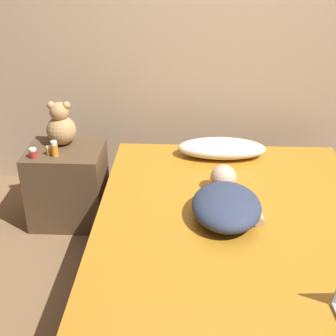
{
  "coord_description": "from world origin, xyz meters",
  "views": [
    {
      "loc": [
        -0.28,
        -2.22,
        1.94
      ],
      "look_at": [
        -0.39,
        0.25,
        0.64
      ],
      "focal_mm": 50.0,
      "sensor_mm": 36.0,
      "label": 1
    }
  ],
  "objects_px": {
    "person_lying": "(227,202)",
    "bottle_orange": "(54,149)",
    "bottle_red": "(33,153)",
    "teddy_bear": "(61,126)",
    "pillow": "(222,148)",
    "bottle_amber": "(49,151)"
  },
  "relations": [
    {
      "from": "person_lying",
      "to": "bottle_orange",
      "type": "height_order",
      "value": "bottle_orange"
    },
    {
      "from": "person_lying",
      "to": "bottle_red",
      "type": "bearing_deg",
      "value": 160.06
    },
    {
      "from": "bottle_red",
      "to": "bottle_orange",
      "type": "distance_m",
      "value": 0.14
    },
    {
      "from": "teddy_bear",
      "to": "pillow",
      "type": "bearing_deg",
      "value": 3.28
    },
    {
      "from": "pillow",
      "to": "teddy_bear",
      "type": "bearing_deg",
      "value": -176.72
    },
    {
      "from": "teddy_bear",
      "to": "bottle_amber",
      "type": "bearing_deg",
      "value": -105.02
    },
    {
      "from": "pillow",
      "to": "bottle_red",
      "type": "height_order",
      "value": "bottle_red"
    },
    {
      "from": "pillow",
      "to": "bottle_amber",
      "type": "xyz_separation_m",
      "value": [
        -1.16,
        -0.24,
        0.07
      ]
    },
    {
      "from": "bottle_amber",
      "to": "bottle_orange",
      "type": "bearing_deg",
      "value": -20.46
    },
    {
      "from": "pillow",
      "to": "bottle_orange",
      "type": "height_order",
      "value": "bottle_orange"
    },
    {
      "from": "person_lying",
      "to": "teddy_bear",
      "type": "relative_size",
      "value": 2.07
    },
    {
      "from": "pillow",
      "to": "person_lying",
      "type": "height_order",
      "value": "person_lying"
    },
    {
      "from": "teddy_bear",
      "to": "person_lying",
      "type": "bearing_deg",
      "value": -31.7
    },
    {
      "from": "pillow",
      "to": "bottle_amber",
      "type": "distance_m",
      "value": 1.19
    },
    {
      "from": "person_lying",
      "to": "teddy_bear",
      "type": "bearing_deg",
      "value": 148.53
    },
    {
      "from": "bottle_orange",
      "to": "bottle_red",
      "type": "bearing_deg",
      "value": -168.53
    },
    {
      "from": "person_lying",
      "to": "bottle_red",
      "type": "distance_m",
      "value": 1.32
    },
    {
      "from": "bottle_red",
      "to": "bottle_amber",
      "type": "height_order",
      "value": "bottle_red"
    },
    {
      "from": "teddy_bear",
      "to": "bottle_orange",
      "type": "height_order",
      "value": "teddy_bear"
    },
    {
      "from": "bottle_red",
      "to": "bottle_orange",
      "type": "relative_size",
      "value": 0.61
    },
    {
      "from": "pillow",
      "to": "bottle_orange",
      "type": "xyz_separation_m",
      "value": [
        -1.12,
        -0.26,
        0.09
      ]
    },
    {
      "from": "pillow",
      "to": "bottle_red",
      "type": "bearing_deg",
      "value": -167.05
    }
  ]
}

